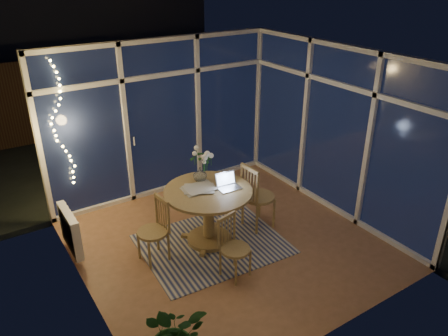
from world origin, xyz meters
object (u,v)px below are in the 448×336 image
Objects in this scene: chair_left at (152,231)px; chair_right at (259,195)px; chair_front at (235,248)px; flower_vase at (200,174)px; dining_table at (208,216)px; laptop at (229,181)px.

chair_right is at bearing 81.42° from chair_left.
chair_front is 1.25m from flower_vase.
laptop is at bearing -23.47° from dining_table.
dining_table is 1.33× the size of chair_left.
chair_right is 5.02× the size of flower_vase.
dining_table is 0.60m from flower_vase.
laptop is (1.11, -0.15, 0.48)m from chair_left.
dining_table is 0.60m from laptop.
chair_left is 1.22m from laptop.
chair_right is (1.67, -0.09, 0.07)m from chair_left.
chair_left is 3.02× the size of laptop.
chair_left is at bearing 117.04° from chair_front.
chair_front is at bearing -98.26° from flower_vase.
dining_table is 4.00× the size of laptop.
flower_vase is at bearing 121.43° from laptop.
chair_right reaches higher than flower_vase.
chair_left is 1.04m from flower_vase.
chair_left reaches higher than chair_front.
chair_left is at bearing -163.09° from flower_vase.
chair_front is (-0.95, -0.77, -0.10)m from chair_right.
laptop reaches higher than chair_left.
dining_table is at bearing 69.34° from chair_front.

